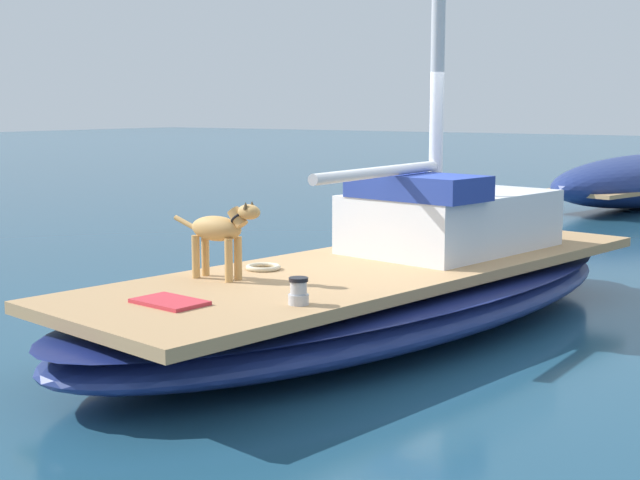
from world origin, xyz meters
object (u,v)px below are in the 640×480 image
object	(u,v)px
deck_winch	(299,292)
coiled_rope	(263,267)
sailboat_main	(378,296)
deck_towel	(170,302)
dog_tan	(221,232)

from	to	relation	value
deck_winch	coiled_rope	bearing A→B (deg)	138.16
sailboat_main	deck_winch	size ratio (longest dim) A/B	35.90
coiled_rope	deck_towel	xyz separation A→B (m)	(0.31, -1.56, -0.01)
deck_towel	deck_winch	bearing A→B (deg)	33.05
dog_tan	deck_towel	distance (m)	1.10
coiled_rope	deck_towel	size ratio (longest dim) A/B	0.58
coiled_rope	deck_towel	distance (m)	1.59
coiled_rope	deck_towel	world-z (taller)	coiled_rope
coiled_rope	sailboat_main	bearing A→B (deg)	51.46
deck_winch	deck_towel	bearing A→B (deg)	-146.95
deck_towel	sailboat_main	bearing A→B (deg)	80.62
deck_winch	coiled_rope	distance (m)	1.53
dog_tan	deck_towel	world-z (taller)	dog_tan
dog_tan	coiled_rope	size ratio (longest dim) A/B	2.89
dog_tan	coiled_rope	world-z (taller)	dog_tan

